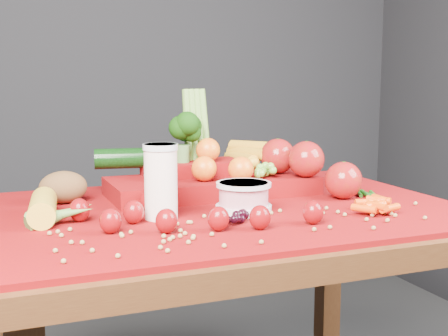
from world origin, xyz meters
name	(u,v)px	position (x,y,z in m)	size (l,w,h in m)	color
table	(227,251)	(0.00, 0.00, 0.66)	(1.10, 0.80, 0.75)	#361A0C
red_cloth	(227,209)	(0.00, 0.00, 0.76)	(1.05, 0.75, 0.01)	#710903
milk_glass	(161,179)	(-0.17, -0.06, 0.85)	(0.07, 0.07, 0.16)	white
yogurt_bowl	(244,196)	(0.01, -0.07, 0.80)	(0.12, 0.12, 0.07)	silver
strawberry_scatter	(178,213)	(-0.16, -0.13, 0.79)	(0.48, 0.28, 0.05)	maroon
dark_grape_cluster	(237,217)	(-0.04, -0.16, 0.78)	(0.06, 0.05, 0.03)	black
soybean_scatter	(265,224)	(0.00, -0.20, 0.77)	(0.84, 0.24, 0.01)	#9D7E43
corn_ear	(55,213)	(-0.39, -0.01, 0.78)	(0.20, 0.24, 0.06)	gold
potato	(63,187)	(-0.35, 0.18, 0.80)	(0.11, 0.08, 0.08)	brown
baby_carrot_pile	(380,206)	(0.29, -0.19, 0.78)	(0.17, 0.17, 0.03)	#E24207
green_bean_pile	(369,194)	(0.38, -0.01, 0.77)	(0.14, 0.12, 0.01)	#1C5513
produce_mound	(227,171)	(0.06, 0.15, 0.82)	(0.61, 0.36, 0.27)	#710903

